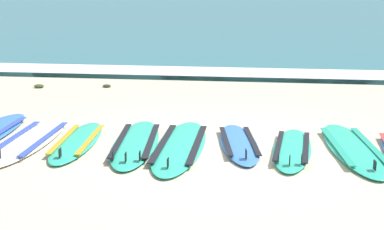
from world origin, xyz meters
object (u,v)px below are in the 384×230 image
surfboard_1 (30,140)px  surfboard_3 (136,143)px  surfboard_2 (77,141)px  surfboard_5 (239,143)px  surfboard_6 (292,149)px  surfboard_7 (353,148)px  surfboard_4 (180,146)px

surfboard_1 → surfboard_3: bearing=2.8°
surfboard_1 → surfboard_2: bearing=2.6°
surfboard_5 → surfboard_3: bearing=-173.6°
surfboard_5 → surfboard_6: 0.72m
surfboard_1 → surfboard_5: bearing=4.5°
surfboard_7 → surfboard_2: bearing=-177.5°
surfboard_3 → surfboard_7: 2.86m
surfboard_6 → surfboard_4: bearing=-178.2°
surfboard_5 → surfboard_1: bearing=-175.5°
surfboard_4 → surfboard_5: size_ratio=1.27×
surfboard_1 → surfboard_7: 4.33m
surfboard_2 → surfboard_6: bearing=0.5°
surfboard_6 → surfboard_5: bearing=166.3°
surfboard_1 → surfboard_4: same height
surfboard_1 → surfboard_6: same height
surfboard_1 → surfboard_4: bearing=0.3°
surfboard_6 → surfboard_1: bearing=-179.1°
surfboard_5 → surfboard_7: bearing=-1.4°
surfboard_1 → surfboard_5: size_ratio=1.21×
surfboard_7 → surfboard_4: bearing=-175.4°
surfboard_5 → surfboard_6: size_ratio=1.00×
surfboard_4 → surfboard_6: 1.46m
surfboard_3 → surfboard_6: same height
surfboard_5 → surfboard_6: same height
surfboard_3 → surfboard_5: same height
surfboard_3 → surfboard_6: 2.07m
surfboard_5 → surfboard_4: bearing=-164.2°
surfboard_2 → surfboard_7: size_ratio=0.83×
surfboard_3 → surfboard_5: bearing=6.4°
surfboard_7 → surfboard_3: bearing=-177.7°
surfboard_5 → surfboard_7: size_ratio=0.80×
surfboard_4 → surfboard_5: same height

